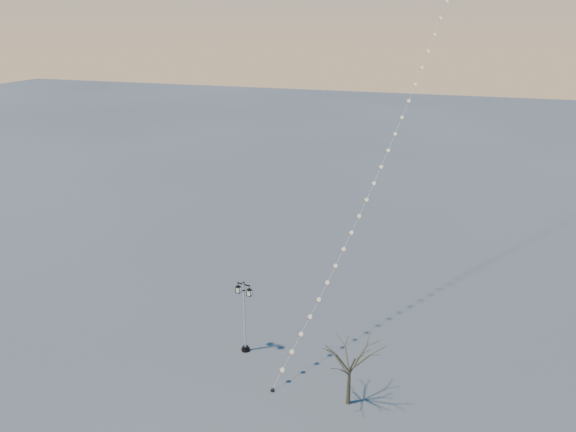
% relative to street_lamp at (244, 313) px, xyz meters
% --- Properties ---
extents(ground, '(300.00, 300.00, 0.00)m').
position_rel_street_lamp_xyz_m(ground, '(1.16, -3.10, -3.03)').
color(ground, '#484849').
rests_on(ground, ground).
extents(street_lamp, '(1.37, 0.65, 5.48)m').
position_rel_street_lamp_xyz_m(street_lamp, '(0.00, 0.00, 0.00)').
color(street_lamp, black).
rests_on(street_lamp, ground).
extents(bare_tree, '(2.71, 2.71, 4.50)m').
position_rel_street_lamp_xyz_m(bare_tree, '(8.16, -3.27, 0.09)').
color(bare_tree, '#433B26').
rests_on(bare_tree, ground).
extents(kite_train, '(11.64, 36.74, 40.47)m').
position_rel_street_lamp_xyz_m(kite_train, '(8.87, 14.40, 17.11)').
color(kite_train, black).
rests_on(kite_train, ground).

